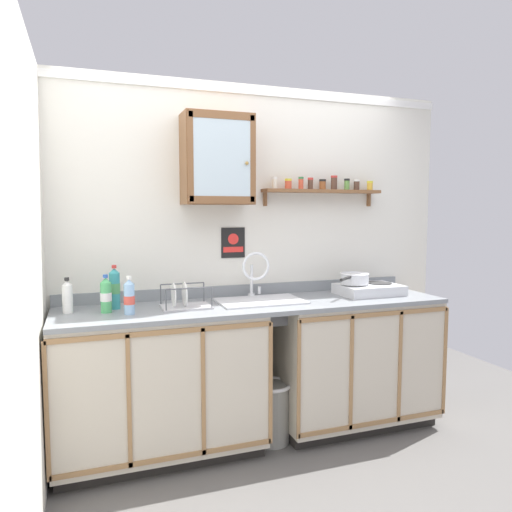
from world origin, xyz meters
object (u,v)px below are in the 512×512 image
(sink, at_px, (260,304))
(warning_sign, at_px, (233,243))
(hot_plate_stove, at_px, (369,289))
(bottle_opaque_white_3, at_px, (67,297))
(dish_rack, at_px, (184,302))
(bottle_soda_green_0, at_px, (106,295))
(wall_cabinet, at_px, (217,160))
(bottle_water_blue_2, at_px, (129,297))
(trash_bin, at_px, (271,411))
(saucepan, at_px, (354,278))
(bottle_detergent_teal_1, at_px, (115,288))

(sink, bearing_deg, warning_sign, 111.76)
(hot_plate_stove, xyz_separation_m, bottle_opaque_white_3, (-2.09, 0.05, 0.06))
(dish_rack, relative_size, warning_sign, 1.43)
(sink, xyz_separation_m, bottle_soda_green_0, (-1.01, -0.03, 0.13))
(wall_cabinet, height_order, warning_sign, wall_cabinet)
(bottle_water_blue_2, xyz_separation_m, trash_bin, (0.92, 0.00, -0.84))
(hot_plate_stove, bearing_deg, bottle_water_blue_2, -176.50)
(sink, distance_m, warning_sign, 0.50)
(sink, distance_m, wall_cabinet, 1.03)
(saucepan, relative_size, warning_sign, 1.49)
(bottle_soda_green_0, bearing_deg, bottle_water_blue_2, -37.49)
(saucepan, xyz_separation_m, bottle_soda_green_0, (-1.76, -0.03, -0.02))
(bottle_opaque_white_3, xyz_separation_m, warning_sign, (1.13, 0.23, 0.29))
(warning_sign, bearing_deg, bottle_detergent_teal_1, -166.87)
(hot_plate_stove, xyz_separation_m, warning_sign, (-0.97, 0.29, 0.35))
(dish_rack, xyz_separation_m, warning_sign, (0.43, 0.31, 0.35))
(bottle_detergent_teal_1, height_order, dish_rack, bottle_detergent_teal_1)
(bottle_opaque_white_3, bearing_deg, bottle_detergent_teal_1, 7.38)
(bottle_opaque_white_3, xyz_separation_m, trash_bin, (1.27, -0.16, -0.84))
(sink, relative_size, bottle_soda_green_0, 2.47)
(bottle_detergent_teal_1, bearing_deg, bottle_opaque_white_3, -172.62)
(sink, relative_size, dish_rack, 1.85)
(trash_bin, bearing_deg, bottle_opaque_white_3, 173.02)
(bottle_water_blue_2, distance_m, warning_sign, 0.91)
(hot_plate_stove, height_order, saucepan, saucepan)
(bottle_opaque_white_3, bearing_deg, warning_sign, 11.72)
(sink, bearing_deg, trash_bin, -72.06)
(saucepan, xyz_separation_m, dish_rack, (-1.28, -0.04, -0.09))
(hot_plate_stove, bearing_deg, saucepan, 168.93)
(bottle_detergent_teal_1, distance_m, bottle_water_blue_2, 0.21)
(bottle_opaque_white_3, relative_size, warning_sign, 1.00)
(sink, bearing_deg, dish_rack, -175.82)
(hot_plate_stove, bearing_deg, trash_bin, -172.95)
(bottle_detergent_teal_1, relative_size, bottle_water_blue_2, 1.21)
(bottle_detergent_teal_1, bearing_deg, wall_cabinet, 5.94)
(hot_plate_stove, relative_size, dish_rack, 1.44)
(bottle_detergent_teal_1, height_order, warning_sign, warning_sign)
(hot_plate_stove, distance_m, bottle_opaque_white_3, 2.09)
(hot_plate_stove, bearing_deg, bottle_detergent_teal_1, 177.14)
(saucepan, height_order, trash_bin, saucepan)
(sink, distance_m, bottle_water_blue_2, 0.90)
(bottle_detergent_teal_1, relative_size, bottle_opaque_white_3, 1.28)
(bottle_opaque_white_3, xyz_separation_m, wall_cabinet, (0.98, 0.11, 0.87))
(bottle_soda_green_0, distance_m, bottle_water_blue_2, 0.16)
(bottle_soda_green_0, height_order, bottle_opaque_white_3, bottle_soda_green_0)
(hot_plate_stove, relative_size, saucepan, 1.38)
(bottle_water_blue_2, bearing_deg, hot_plate_stove, 3.50)
(sink, height_order, trash_bin, sink)
(bottle_soda_green_0, xyz_separation_m, bottle_water_blue_2, (0.13, -0.10, -0.00))
(bottle_water_blue_2, bearing_deg, warning_sign, 26.98)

